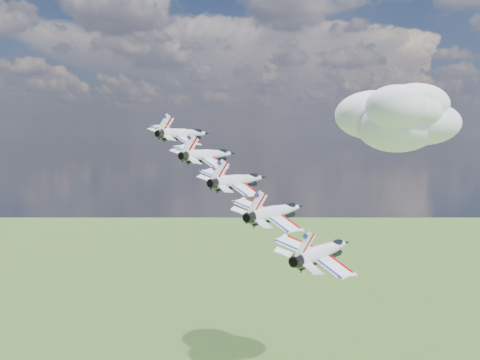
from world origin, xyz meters
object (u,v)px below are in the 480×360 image
(jet_3, at_px, (277,211))
(jet_2, at_px, (240,180))
(jet_4, at_px, (324,251))
(jet_0, at_px, (185,133))
(jet_1, at_px, (210,155))

(jet_3, bearing_deg, jet_2, 157.12)
(jet_4, bearing_deg, jet_0, 157.12)
(jet_2, height_order, jet_3, jet_2)
(jet_0, height_order, jet_2, jet_0)
(jet_1, height_order, jet_4, jet_1)
(jet_1, xyz_separation_m, jet_4, (22.56, -20.56, -10.58))
(jet_4, bearing_deg, jet_2, 157.12)
(jet_2, bearing_deg, jet_4, -22.88)
(jet_0, distance_m, jet_1, 10.77)
(jet_0, relative_size, jet_2, 1.00)
(jet_0, xyz_separation_m, jet_2, (15.04, -13.71, -7.05))
(jet_0, xyz_separation_m, jet_3, (22.56, -20.56, -10.58))
(jet_3, bearing_deg, jet_4, -22.88)
(jet_0, relative_size, jet_3, 1.00)
(jet_3, bearing_deg, jet_1, 157.12)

